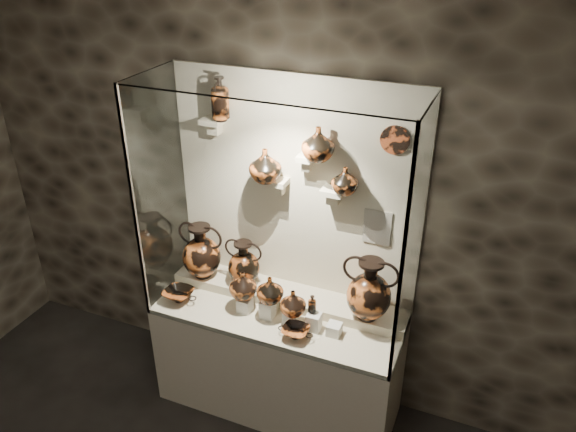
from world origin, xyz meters
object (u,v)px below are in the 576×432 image
object	(u,v)px
amphora_right	(369,290)
jug_a	(243,285)
kylix_right	(296,331)
jug_b	(270,289)
amphora_mid	(244,263)
ovoid_vase_c	(345,180)
kylix_left	(179,294)
ovoid_vase_a	(265,165)
lekythos_small	(312,303)
lekythos_tall	(220,97)
ovoid_vase_b	(318,144)
amphora_left	(201,251)
jug_c	(293,303)

from	to	relation	value
amphora_right	jug_a	world-z (taller)	amphora_right
kylix_right	jug_b	bearing A→B (deg)	172.61
amphora_mid	jug_b	xyz separation A→B (m)	(0.29, -0.20, -0.01)
jug_a	ovoid_vase_c	xyz separation A→B (m)	(0.60, 0.24, 0.77)
kylix_right	amphora_mid	bearing A→B (deg)	169.13
kylix_left	kylix_right	world-z (taller)	kylix_left
amphora_right	ovoid_vase_a	world-z (taller)	ovoid_vase_a
amphora_mid	lekythos_small	world-z (taller)	amphora_mid
lekythos_tall	ovoid_vase_b	xyz separation A→B (m)	(0.67, -0.04, -0.20)
amphora_left	lekythos_small	size ratio (longest dim) A/B	2.86
jug_b	lekythos_tall	distance (m)	1.28
amphora_mid	ovoid_vase_b	size ratio (longest dim) A/B	1.61
lekythos_tall	ovoid_vase_c	bearing A→B (deg)	-12.97
jug_a	lekythos_tall	xyz separation A→B (m)	(-0.24, 0.26, 1.19)
amphora_left	jug_b	bearing A→B (deg)	-33.72
jug_c	ovoid_vase_c	xyz separation A→B (m)	(0.23, 0.27, 0.79)
jug_b	lekythos_tall	bearing A→B (deg)	128.45
jug_c	lekythos_tall	distance (m)	1.39
jug_c	ovoid_vase_c	distance (m)	0.87
ovoid_vase_b	jug_b	bearing A→B (deg)	-140.96
lekythos_small	kylix_right	distance (m)	0.21
kylix_left	ovoid_vase_c	xyz separation A→B (m)	(1.06, 0.33, 0.92)
jug_a	jug_c	world-z (taller)	jug_a
jug_a	ovoid_vase_b	size ratio (longest dim) A/B	0.95
jug_c	kylix_left	xyz separation A→B (m)	(-0.84, -0.06, -0.13)
amphora_mid	amphora_right	xyz separation A→B (m)	(0.91, -0.04, 0.05)
jug_b	jug_c	xyz separation A→B (m)	(0.17, -0.02, -0.04)
jug_a	jug_b	bearing A→B (deg)	-14.04
amphora_left	amphora_mid	world-z (taller)	amphora_left
lekythos_small	lekythos_tall	xyz separation A→B (m)	(-0.74, 0.26, 1.20)
ovoid_vase_a	ovoid_vase_b	distance (m)	0.40
amphora_left	jug_c	bearing A→B (deg)	-31.76
jug_c	ovoid_vase_c	bearing A→B (deg)	32.04
lekythos_tall	ovoid_vase_b	size ratio (longest dim) A/B	1.48
jug_a	ovoid_vase_a	distance (m)	0.83
kylix_right	ovoid_vase_c	distance (m)	1.02
lekythos_tall	amphora_right	bearing A→B (deg)	-17.54
amphora_right	amphora_mid	bearing A→B (deg)	158.89
amphora_mid	lekythos_small	distance (m)	0.62
amphora_mid	amphora_right	world-z (taller)	amphora_right
ovoid_vase_a	amphora_left	bearing A→B (deg)	177.21
kylix_right	lekythos_tall	size ratio (longest dim) A/B	0.73
amphora_right	kylix_right	size ratio (longest dim) A/B	1.92
amphora_mid	jug_b	world-z (taller)	amphora_mid
jug_b	jug_c	distance (m)	0.18
lekythos_small	ovoid_vase_c	xyz separation A→B (m)	(0.10, 0.24, 0.78)
lekythos_small	ovoid_vase_c	world-z (taller)	ovoid_vase_c
amphora_left	amphora_mid	size ratio (longest dim) A/B	1.23
amphora_right	jug_b	bearing A→B (deg)	175.94
kylix_right	lekythos_small	bearing A→B (deg)	88.09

